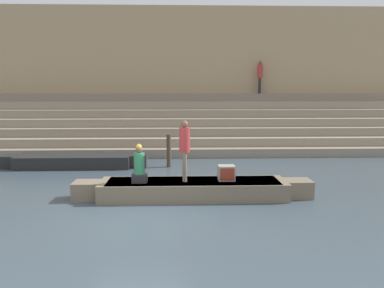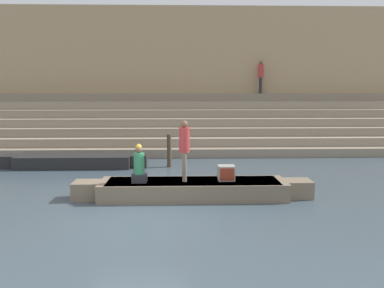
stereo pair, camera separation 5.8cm
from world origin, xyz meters
name	(u,v)px [view 1 (the left image)]	position (x,y,z in m)	size (l,w,h in m)	color
ground_plane	(138,217)	(0.00, 0.00, 0.00)	(120.00, 120.00, 0.00)	#3D4C56
ghat_steps	(160,129)	(0.00, 10.39, 1.02)	(36.00, 4.26, 2.85)	gray
back_wall	(161,77)	(0.00, 12.51, 3.75)	(34.20, 1.28, 7.55)	tan
rowboat_main	(193,189)	(1.44, 1.56, 0.27)	(6.93, 1.36, 0.51)	#756651
person_standing	(185,146)	(1.19, 1.57, 1.54)	(0.30, 0.30, 1.76)	#756656
person_rowing	(139,167)	(-0.10, 1.45, 0.97)	(0.42, 0.33, 1.11)	#28282D
tv_set	(226,173)	(2.41, 1.61, 0.73)	(0.48, 0.40, 0.44)	#9E998E
moored_boat_shore	(74,161)	(-3.22, 5.98, 0.26)	(5.81, 1.31, 0.49)	black
mooring_post	(169,151)	(0.61, 5.88, 0.67)	(0.18, 0.18, 1.33)	#473828
person_on_steps	(260,74)	(5.45, 11.61, 3.89)	(0.29, 0.29, 1.77)	#28282D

